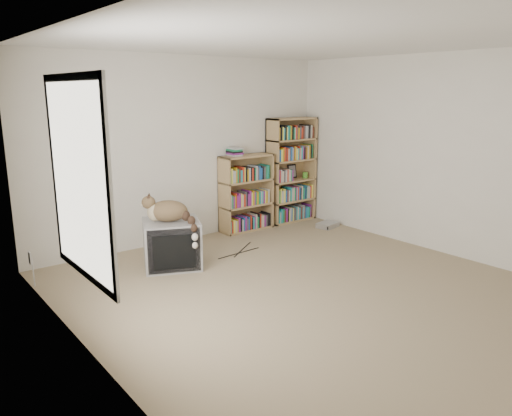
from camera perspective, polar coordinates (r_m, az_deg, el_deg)
floor at (r=5.27m, az=6.48°, el=-9.57°), size 4.50×5.00×0.01m
wall_back at (r=6.90m, az=-8.00°, el=6.60°), size 4.50×0.02×2.50m
wall_left at (r=3.72m, az=-18.60°, el=0.34°), size 0.02×5.00×2.50m
wall_right at (r=6.69m, az=20.76°, el=5.66°), size 0.02×5.00×2.50m
ceiling at (r=4.88m, az=7.29°, el=18.62°), size 4.50×5.00×0.02m
window at (r=3.88m, az=-19.60°, el=3.05°), size 0.02×1.22×1.52m
crt_tv at (r=5.98m, az=-9.60°, el=-4.04°), size 0.82×0.79×0.56m
cat at (r=5.82m, az=-9.60°, el=-0.71°), size 0.57×0.72×0.54m
bookcase_tall at (r=7.90m, az=3.97°, el=4.09°), size 0.81×0.30×1.63m
bookcase_short at (r=7.40m, az=-1.20°, el=1.39°), size 0.82×0.30×1.12m
book_stack at (r=7.19m, az=-2.53°, el=6.44°), size 0.18×0.23×0.12m
green_mug at (r=8.10m, az=5.58°, el=3.80°), size 0.08×0.08×0.09m
framed_print at (r=8.03m, az=4.12°, el=4.22°), size 0.17×0.05×0.22m
dvd_player at (r=7.70m, az=8.19°, el=-1.92°), size 0.37×0.30×0.07m
wall_outlet at (r=5.78m, az=-24.42°, el=-5.25°), size 0.01×0.08×0.13m
floor_cables at (r=6.33m, az=-4.08°, el=-5.50°), size 1.20×0.70×0.01m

